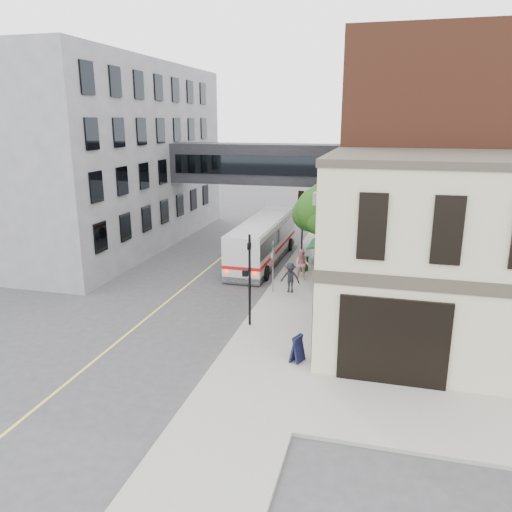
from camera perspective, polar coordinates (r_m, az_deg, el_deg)
The scene contains 17 objects.
ground at distance 22.89m, azimuth -3.04°, elevation -9.99°, with size 120.00×120.00×0.00m, color #38383A.
sidewalk_main at distance 35.32m, azimuth 6.98°, elevation -0.73°, with size 4.00×60.00×0.15m, color gray.
corner_building at distance 22.53m, azimuth 20.77°, elevation 0.00°, with size 10.19×8.12×8.45m.
brick_building at distance 34.97m, azimuth 20.84°, elevation 9.77°, with size 13.76×18.00×14.00m.
opposite_building at distance 42.76m, azimuth -18.86°, elevation 10.81°, with size 14.00×24.00×14.00m, color slate.
skyway_bridge at distance 38.97m, azimuth 0.70°, elevation 10.51°, with size 14.00×3.18×3.00m.
traffic_signal_near at distance 23.51m, azimuth -0.81°, elevation -1.48°, with size 0.44×0.22×4.60m.
traffic_signal_far at distance 37.74m, azimuth 5.15°, elevation 5.45°, with size 0.53×0.28×4.50m.
street_sign_pole at distance 28.45m, azimuth 1.93°, elevation -0.69°, with size 0.08×0.75×3.00m.
street_tree at distance 33.68m, azimuth 7.33°, elevation 5.18°, with size 3.80×3.20×5.60m.
lane_marking at distance 33.26m, azimuth -6.03°, elevation -1.84°, with size 0.12×40.00×0.01m, color #D8CC4C.
bus at distance 35.04m, azimuth 0.82°, elevation 1.95°, with size 2.73×11.08×2.98m.
pedestrian_a at distance 33.68m, azimuth 6.59°, elevation -0.01°, with size 0.57×0.37×1.56m, color silver.
pedestrian_b at distance 31.02m, azimuth 5.27°, elevation -0.99°, with size 0.92×0.72×1.89m, color #D1878D.
pedestrian_c at distance 28.68m, azimuth 3.94°, elevation -2.48°, with size 1.13×0.65×1.75m, color black.
newspaper_box at distance 32.86m, azimuth 5.43°, elevation -0.88°, with size 0.49×0.44×0.99m, color #124E1D.
sandwich_board at distance 20.85m, azimuth 4.75°, elevation -10.50°, with size 0.41×0.63×1.13m, color black.
Camera 1 is at (6.40, -19.68, 9.78)m, focal length 35.00 mm.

